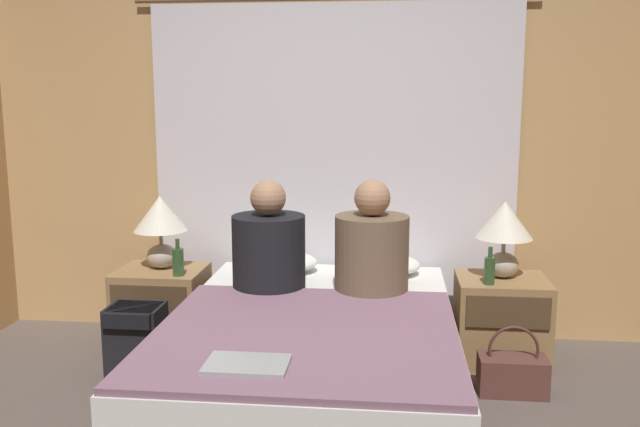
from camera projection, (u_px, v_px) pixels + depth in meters
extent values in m
cube|color=tan|center=(334.00, 141.00, 4.29)|extent=(4.51, 0.06, 2.50)
cube|color=silver|center=(333.00, 174.00, 4.26)|extent=(2.28, 0.02, 2.10)
cube|color=olive|center=(313.00, 380.00, 3.37)|extent=(1.40, 2.04, 0.28)
cube|color=white|center=(313.00, 334.00, 3.33)|extent=(1.36, 2.00, 0.20)
cube|color=#937047|center=(162.00, 308.00, 4.15)|extent=(0.52, 0.44, 0.50)
cube|color=#4C3823|center=(148.00, 301.00, 3.91)|extent=(0.45, 0.02, 0.18)
cube|color=#937047|center=(501.00, 320.00, 3.94)|extent=(0.52, 0.44, 0.50)
cube|color=#4C3823|center=(508.00, 312.00, 3.70)|extent=(0.45, 0.02, 0.18)
ellipsoid|color=#B2A899|center=(162.00, 256.00, 4.13)|extent=(0.18, 0.18, 0.15)
cylinder|color=#B2A893|center=(161.00, 237.00, 4.11)|extent=(0.02, 0.02, 0.08)
cone|color=silver|center=(160.00, 213.00, 4.08)|extent=(0.32, 0.32, 0.21)
ellipsoid|color=#B2A899|center=(503.00, 265.00, 3.91)|extent=(0.18, 0.18, 0.15)
cylinder|color=#B2A893|center=(503.00, 245.00, 3.89)|extent=(0.02, 0.02, 0.08)
cone|color=silver|center=(505.00, 220.00, 3.87)|extent=(0.32, 0.32, 0.21)
ellipsoid|color=white|center=(278.00, 262.00, 4.12)|extent=(0.48, 0.36, 0.12)
ellipsoid|color=white|center=(380.00, 264.00, 4.05)|extent=(0.48, 0.36, 0.12)
cube|color=slate|center=(305.00, 334.00, 2.99)|extent=(1.34, 1.35, 0.03)
cylinder|color=black|center=(269.00, 253.00, 3.69)|extent=(0.40, 0.40, 0.42)
sphere|color=#A87A5B|center=(268.00, 198.00, 3.64)|extent=(0.19, 0.19, 0.19)
cylinder|color=brown|center=(372.00, 255.00, 3.63)|extent=(0.40, 0.40, 0.43)
sphere|color=#A87A5B|center=(372.00, 198.00, 3.58)|extent=(0.19, 0.19, 0.19)
cylinder|color=#2D4C28|center=(178.00, 262.00, 3.95)|extent=(0.07, 0.07, 0.16)
cylinder|color=#2D4C28|center=(177.00, 244.00, 3.93)|extent=(0.02, 0.02, 0.06)
cylinder|color=#2D4C28|center=(490.00, 271.00, 3.77)|extent=(0.06, 0.06, 0.15)
cylinder|color=#2D4C28|center=(490.00, 252.00, 3.75)|extent=(0.02, 0.02, 0.06)
cube|color=#9EA0A5|center=(247.00, 365.00, 2.60)|extent=(0.32, 0.21, 0.02)
cube|color=black|center=(137.00, 343.00, 3.66)|extent=(0.29, 0.23, 0.42)
cube|color=black|center=(134.00, 315.00, 3.61)|extent=(0.26, 0.24, 0.08)
cube|color=brown|center=(512.00, 375.00, 3.53)|extent=(0.35, 0.19, 0.20)
torus|color=#492B27|center=(514.00, 350.00, 3.50)|extent=(0.26, 0.02, 0.26)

